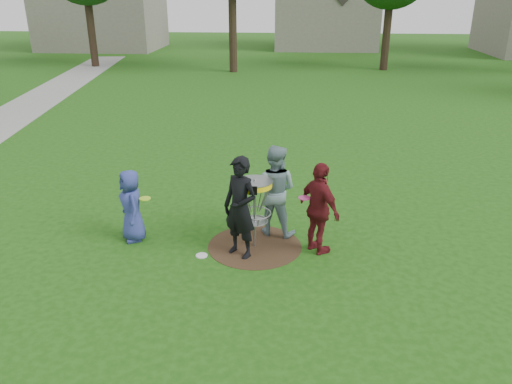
# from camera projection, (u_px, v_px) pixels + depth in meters

# --- Properties ---
(ground) EXTENTS (100.00, 100.00, 0.00)m
(ground) POSITION_uv_depth(u_px,v_px,m) (255.00, 246.00, 9.56)
(ground) COLOR #19470F
(ground) RESTS_ON ground
(dirt_patch) EXTENTS (1.80, 1.80, 0.01)m
(dirt_patch) POSITION_uv_depth(u_px,v_px,m) (255.00, 246.00, 9.56)
(dirt_patch) COLOR #47331E
(dirt_patch) RESTS_ON ground
(player_blue) EXTENTS (0.75, 0.83, 1.43)m
(player_blue) POSITION_uv_depth(u_px,v_px,m) (132.00, 206.00, 9.57)
(player_blue) COLOR navy
(player_blue) RESTS_ON ground
(player_black) EXTENTS (0.83, 0.76, 1.90)m
(player_black) POSITION_uv_depth(u_px,v_px,m) (240.00, 208.00, 8.91)
(player_black) COLOR black
(player_black) RESTS_ON ground
(player_grey) EXTENTS (1.04, 0.89, 1.84)m
(player_grey) POSITION_uv_depth(u_px,v_px,m) (274.00, 190.00, 9.76)
(player_grey) COLOR gray
(player_grey) RESTS_ON ground
(player_maroon) EXTENTS (0.96, 1.07, 1.75)m
(player_maroon) POSITION_uv_depth(u_px,v_px,m) (319.00, 209.00, 9.05)
(player_maroon) COLOR maroon
(player_maroon) RESTS_ON ground
(disc_on_grass) EXTENTS (0.22, 0.22, 0.02)m
(disc_on_grass) POSITION_uv_depth(u_px,v_px,m) (202.00, 256.00, 9.20)
(disc_on_grass) COLOR silver
(disc_on_grass) RESTS_ON ground
(disc_golf_basket) EXTENTS (0.66, 0.67, 1.38)m
(disc_golf_basket) POSITION_uv_depth(u_px,v_px,m) (255.00, 197.00, 9.18)
(disc_golf_basket) COLOR #9EA0A5
(disc_golf_basket) RESTS_ON ground
(held_discs) EXTENTS (3.24, 0.70, 0.30)m
(held_discs) POSITION_uv_depth(u_px,v_px,m) (241.00, 193.00, 9.25)
(held_discs) COLOR #AAE319
(held_discs) RESTS_ON ground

